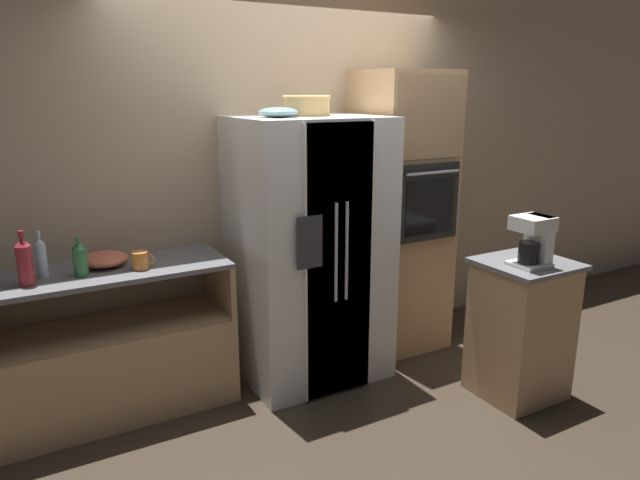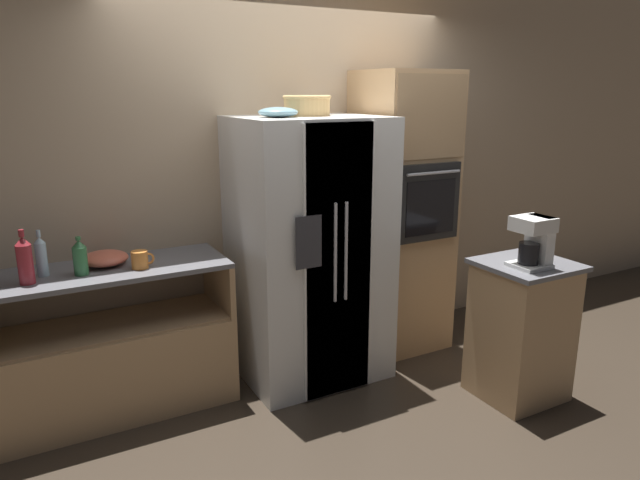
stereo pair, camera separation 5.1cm
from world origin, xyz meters
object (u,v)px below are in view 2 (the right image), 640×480
Objects in this scene: fruit_bowl at (278,112)px; wicker_basket at (307,105)px; mixing_bowl at (105,258)px; coffee_maker at (534,240)px; mug at (140,260)px; wall_oven at (402,213)px; bottle_tall at (25,260)px; bottle_wide at (80,257)px; bottle_short at (41,256)px; refrigerator at (310,250)px.

wicker_basket is at bearing 24.04° from fruit_bowl.
mixing_bowl is 2.58m from coffee_maker.
wicker_basket is at bearing 2.13° from mug.
wall_oven is 7.59× the size of mixing_bowl.
bottle_wide is at bearing 5.21° from bottle_tall.
fruit_bowl is 0.79× the size of coffee_maker.
wall_oven is at bearing 1.88° from wicker_basket.
mug is at bearing -0.98° from bottle_tall.
mixing_bowl is (-2.12, 0.10, -0.08)m from wall_oven.
mixing_bowl is (-1.31, 0.13, -0.88)m from wicker_basket.
bottle_tall reaches higher than bottle_wide.
bottle_short is at bearing 172.13° from fruit_bowl.
bottle_tall is 0.60m from mug.
wall_oven is (0.83, 0.10, 0.15)m from refrigerator.
bottle_short is (-1.63, 0.14, 0.15)m from refrigerator.
bottle_tall is (-1.73, -0.03, -0.79)m from wicker_basket.
wall_oven is 6.72× the size of coffee_maker.
mug is at bearing 178.65° from refrigerator.
wall_oven reaches higher than bottle_short.
refrigerator is at bearing 11.16° from fruit_bowl.
wicker_basket reaches higher than refrigerator.
coffee_maker is (2.42, -1.08, 0.05)m from bottle_wide.
mug is at bearing -177.97° from wall_oven.
fruit_bowl is at bearing -168.84° from refrigerator.
bottle_tall is 0.97× the size of coffee_maker.
refrigerator reaches higher than bottle_tall.
bottle_tall is 0.28m from bottle_wide.
fruit_bowl is 1.60m from bottle_short.
wicker_basket is 1.18× the size of bottle_short.
fruit_bowl is 1.82× the size of mug.
fruit_bowl is at bearing -3.25° from bottle_tall.
coffee_maker is (0.99, -1.02, 0.19)m from refrigerator.
bottle_tall is 1.13× the size of bottle_short.
refrigerator is 13.21× the size of mug.
wall_oven is 2.54m from bottle_tall.
wall_oven reaches higher than mug.
fruit_bowl is at bearing -4.80° from mug.
wicker_basket is 1.43m from mug.
coffee_maker is at bearing -38.37° from fruit_bowl.
bottle_tall is (-1.71, 0.04, 0.17)m from refrigerator.
mug is at bearing -43.94° from mixing_bowl.
bottle_tall is 2.24× the size of mug.
bottle_tall is at bearing -178.94° from wicker_basket.
fruit_bowl reaches higher than mixing_bowl.
mug is 0.44× the size of coffee_maker.
bottle_short is at bearing 156.68° from bottle_wide.
bottle_short is 0.35m from mixing_bowl.
mixing_bowl is at bearing 151.93° from coffee_maker.
fruit_bowl is 0.89× the size of mixing_bowl.
bottle_wide is 0.82× the size of mixing_bowl.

